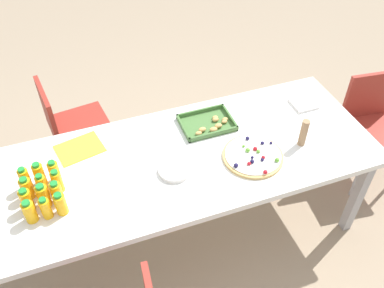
# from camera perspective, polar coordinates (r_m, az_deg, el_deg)

# --- Properties ---
(ground_plane) EXTENTS (12.00, 12.00, 0.00)m
(ground_plane) POSITION_cam_1_polar(r_m,az_deg,el_deg) (2.95, -1.74, -11.79)
(ground_plane) COLOR gray
(party_table) EXTENTS (2.36, 0.88, 0.72)m
(party_table) POSITION_cam_1_polar(r_m,az_deg,el_deg) (2.43, -2.07, -2.94)
(party_table) COLOR white
(party_table) RESTS_ON ground_plane
(chair_far_left) EXTENTS (0.45, 0.45, 0.83)m
(chair_far_left) POSITION_cam_1_polar(r_m,az_deg,el_deg) (3.07, -16.43, 2.68)
(chair_far_left) COLOR maroon
(chair_far_left) RESTS_ON ground_plane
(chair_end) EXTENTS (0.44, 0.44, 0.83)m
(chair_end) POSITION_cam_1_polar(r_m,az_deg,el_deg) (3.23, 23.54, 2.90)
(chair_end) COLOR maroon
(chair_end) RESTS_ON ground_plane
(juice_bottle_0) EXTENTS (0.06, 0.06, 0.14)m
(juice_bottle_0) POSITION_cam_1_polar(r_m,az_deg,el_deg) (2.21, -21.38, -8.63)
(juice_bottle_0) COLOR #F9AF14
(juice_bottle_0) RESTS_ON party_table
(juice_bottle_1) EXTENTS (0.05, 0.05, 0.13)m
(juice_bottle_1) POSITION_cam_1_polar(r_m,az_deg,el_deg) (2.20, -19.42, -8.30)
(juice_bottle_1) COLOR #F9AC14
(juice_bottle_1) RESTS_ON party_table
(juice_bottle_2) EXTENTS (0.06, 0.06, 0.14)m
(juice_bottle_2) POSITION_cam_1_polar(r_m,az_deg,el_deg) (2.19, -17.57, -7.83)
(juice_bottle_2) COLOR #F9AE14
(juice_bottle_2) RESTS_ON party_table
(juice_bottle_3) EXTENTS (0.06, 0.06, 0.15)m
(juice_bottle_3) POSITION_cam_1_polar(r_m,az_deg,el_deg) (2.26, -21.73, -7.16)
(juice_bottle_3) COLOR #F9AF14
(juice_bottle_3) RESTS_ON party_table
(juice_bottle_4) EXTENTS (0.06, 0.06, 0.15)m
(juice_bottle_4) POSITION_cam_1_polar(r_m,az_deg,el_deg) (2.25, -19.71, -6.69)
(juice_bottle_4) COLOR #F8AC14
(juice_bottle_4) RESTS_ON party_table
(juice_bottle_5) EXTENTS (0.06, 0.06, 0.14)m
(juice_bottle_5) POSITION_cam_1_polar(r_m,az_deg,el_deg) (2.24, -18.03, -6.37)
(juice_bottle_5) COLOR #F9AD14
(juice_bottle_5) RESTS_ON party_table
(juice_bottle_6) EXTENTS (0.06, 0.06, 0.14)m
(juice_bottle_6) POSITION_cam_1_polar(r_m,az_deg,el_deg) (2.31, -21.71, -5.72)
(juice_bottle_6) COLOR #F8AC14
(juice_bottle_6) RESTS_ON party_table
(juice_bottle_7) EXTENTS (0.05, 0.05, 0.15)m
(juice_bottle_7) POSITION_cam_1_polar(r_m,az_deg,el_deg) (2.30, -19.85, -5.35)
(juice_bottle_7) COLOR #F9AD14
(juice_bottle_7) RESTS_ON party_table
(juice_bottle_8) EXTENTS (0.05, 0.05, 0.15)m
(juice_bottle_8) POSITION_cam_1_polar(r_m,az_deg,el_deg) (2.29, -18.00, -4.88)
(juice_bottle_8) COLOR #FAAB14
(juice_bottle_8) RESTS_ON party_table
(juice_bottle_9) EXTENTS (0.05, 0.05, 0.15)m
(juice_bottle_9) POSITION_cam_1_polar(r_m,az_deg,el_deg) (2.36, -21.92, -4.46)
(juice_bottle_9) COLOR #FAAF14
(juice_bottle_9) RESTS_ON party_table
(juice_bottle_10) EXTENTS (0.06, 0.06, 0.15)m
(juice_bottle_10) POSITION_cam_1_polar(r_m,az_deg,el_deg) (2.35, -20.20, -3.92)
(juice_bottle_10) COLOR #FAAF14
(juice_bottle_10) RESTS_ON party_table
(juice_bottle_11) EXTENTS (0.06, 0.06, 0.14)m
(juice_bottle_11) POSITION_cam_1_polar(r_m,az_deg,el_deg) (2.34, -18.35, -3.64)
(juice_bottle_11) COLOR #F8AC14
(juice_bottle_11) RESTS_ON party_table
(fruit_pizza) EXTENTS (0.35, 0.35, 0.05)m
(fruit_pizza) POSITION_cam_1_polar(r_m,az_deg,el_deg) (2.41, 8.36, -1.62)
(fruit_pizza) COLOR tan
(fruit_pizza) RESTS_ON party_table
(snack_tray) EXTENTS (0.32, 0.24, 0.04)m
(snack_tray) POSITION_cam_1_polar(r_m,az_deg,el_deg) (2.59, 2.21, 2.77)
(snack_tray) COLOR #477238
(snack_tray) RESTS_ON party_table
(plate_stack) EXTENTS (0.18, 0.18, 0.02)m
(plate_stack) POSITION_cam_1_polar(r_m,az_deg,el_deg) (2.31, -2.38, -3.61)
(plate_stack) COLOR silver
(plate_stack) RESTS_ON party_table
(napkin_stack) EXTENTS (0.15, 0.15, 0.02)m
(napkin_stack) POSITION_cam_1_polar(r_m,az_deg,el_deg) (2.85, 15.02, 5.34)
(napkin_stack) COLOR white
(napkin_stack) RESTS_ON party_table
(cardboard_tube) EXTENTS (0.04, 0.04, 0.18)m
(cardboard_tube) POSITION_cam_1_polar(r_m,az_deg,el_deg) (2.50, 15.06, 1.49)
(cardboard_tube) COLOR #9E7A56
(cardboard_tube) RESTS_ON party_table
(paper_folder) EXTENTS (0.30, 0.25, 0.01)m
(paper_folder) POSITION_cam_1_polar(r_m,az_deg,el_deg) (2.53, -15.15, -0.60)
(paper_folder) COLOR yellow
(paper_folder) RESTS_ON party_table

